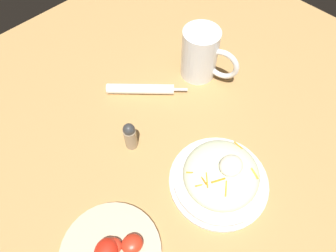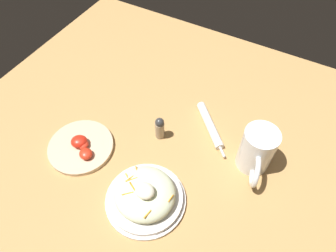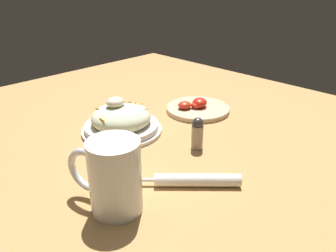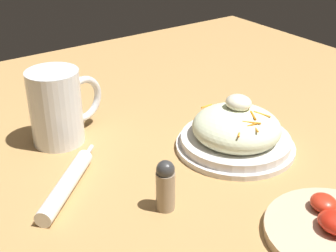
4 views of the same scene
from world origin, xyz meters
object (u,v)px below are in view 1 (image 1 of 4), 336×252
at_px(salt_shaker, 130,136).
at_px(tomato_plate, 111,252).
at_px(salad_plate, 221,176).
at_px(napkin_roll, 141,89).
at_px(beer_mug, 201,57).

bearing_deg(salt_shaker, tomato_plate, -140.08).
height_order(salad_plate, napkin_roll, salad_plate).
xyz_separation_m(beer_mug, tomato_plate, (-0.47, -0.20, -0.05)).
relative_size(salad_plate, beer_mug, 1.39).
distance_m(napkin_roll, tomato_plate, 0.41).
bearing_deg(salad_plate, tomato_plate, 169.09).
xyz_separation_m(napkin_roll, tomato_plate, (-0.31, -0.26, -0.00)).
bearing_deg(salt_shaker, napkin_roll, 40.00).
xyz_separation_m(salad_plate, salt_shaker, (-0.08, 0.21, 0.01)).
height_order(salad_plate, tomato_plate, salad_plate).
distance_m(napkin_roll, salt_shaker, 0.17).
relative_size(salad_plate, napkin_roll, 1.32).
xyz_separation_m(salad_plate, napkin_roll, (0.05, 0.31, -0.02)).
bearing_deg(tomato_plate, napkin_roll, 39.95).
relative_size(beer_mug, napkin_roll, 0.95).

